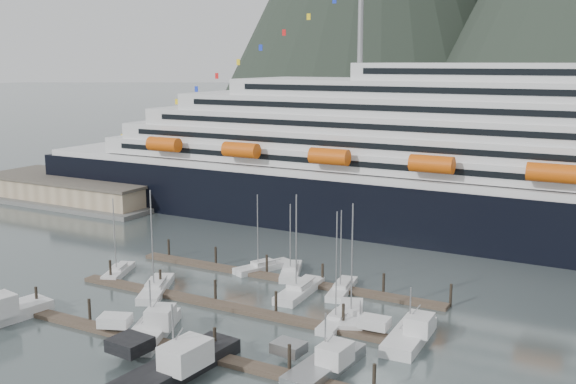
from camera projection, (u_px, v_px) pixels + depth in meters
name	position (u px, v px, depth m)	size (l,w,h in m)	color
ground	(251.00, 324.00, 79.52)	(1600.00, 1600.00, 0.00)	#4D5B5B
warehouse	(76.00, 191.00, 149.31)	(46.00, 20.00, 5.80)	#595956
dock_near	(165.00, 344.00, 73.25)	(48.18, 2.28, 3.20)	#483B2E
dock_mid	(231.00, 307.00, 84.42)	(48.18, 2.28, 3.20)	#483B2E
dock_far	(282.00, 278.00, 95.60)	(48.18, 2.28, 3.20)	#483B2E
sailboat_a	(119.00, 272.00, 98.03)	(5.02, 8.16, 11.86)	silver
sailboat_b	(156.00, 289.00, 90.47)	(7.29, 10.86, 14.72)	silver
sailboat_c	(299.00, 291.00, 89.73)	(3.61, 10.86, 14.29)	silver
sailboat_d	(338.00, 320.00, 79.90)	(2.94, 9.57, 14.10)	silver
sailboat_e	(263.00, 267.00, 100.12)	(6.03, 9.57, 12.00)	silver
sailboat_f	(291.00, 272.00, 98.01)	(5.78, 9.11, 11.14)	silver
sailboat_g	(342.00, 289.00, 90.56)	(3.97, 9.54, 11.85)	silver
sailboat_h	(351.00, 315.00, 81.11)	(6.17, 9.92, 14.95)	silver
trawler_b	(150.00, 328.00, 76.01)	(9.79, 11.75, 7.28)	silver
trawler_c	(173.00, 366.00, 66.36)	(11.58, 16.36, 8.26)	black
trawler_d	(324.00, 363.00, 67.29)	(8.64, 11.65, 6.79)	#929597
trawler_e	(408.00, 334.00, 74.41)	(8.29, 10.87, 6.96)	silver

